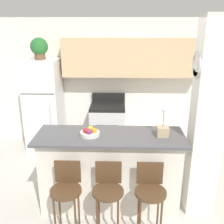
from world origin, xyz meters
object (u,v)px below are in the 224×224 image
object	(u,v)px
orchid_vase	(163,129)
fruit_bowl	(90,133)
refrigerator	(44,105)
potted_plant_on_fridge	(39,48)
trash_bin	(71,144)
bar_stool_left	(67,190)
stove_range	(108,126)
bar_stool_mid	(108,191)
bar_stool_right	(150,192)

from	to	relation	value
orchid_vase	fruit_bowl	bearing A→B (deg)	-178.63
refrigerator	fruit_bowl	xyz separation A→B (m)	(1.13, -1.84, 0.22)
potted_plant_on_fridge	orchid_vase	world-z (taller)	potted_plant_on_fridge
refrigerator	trash_bin	xyz separation A→B (m)	(0.55, -0.25, -0.71)
bar_stool_left	trash_bin	bearing A→B (deg)	99.52
stove_range	trash_bin	world-z (taller)	stove_range
potted_plant_on_fridge	fruit_bowl	world-z (taller)	potted_plant_on_fridge
trash_bin	bar_stool_mid	bearing A→B (deg)	-68.40
stove_range	bar_stool_left	distance (m)	2.43
potted_plant_on_fridge	orchid_vase	xyz separation A→B (m)	(2.05, -1.82, -0.84)
fruit_bowl	bar_stool_mid	bearing A→B (deg)	-63.66
stove_range	potted_plant_on_fridge	xyz separation A→B (m)	(-1.26, -0.04, 1.55)
stove_range	orchid_vase	world-z (taller)	orchid_vase
fruit_bowl	trash_bin	bearing A→B (deg)	109.98
orchid_vase	bar_stool_right	bearing A→B (deg)	-109.41
fruit_bowl	trash_bin	world-z (taller)	fruit_bowl
bar_stool_left	trash_bin	size ratio (longest dim) A/B	2.44
refrigerator	trash_bin	bearing A→B (deg)	-24.62
bar_stool_mid	orchid_vase	distance (m)	1.02
bar_stool_right	refrigerator	bearing A→B (deg)	128.32
fruit_bowl	refrigerator	bearing A→B (deg)	121.46
bar_stool_mid	trash_bin	distance (m)	2.30
trash_bin	bar_stool_left	bearing A→B (deg)	-80.48
refrigerator	orchid_vase	xyz separation A→B (m)	(2.05, -1.82, 0.27)
bar_stool_left	orchid_vase	xyz separation A→B (m)	(1.15, 0.54, 0.56)
bar_stool_mid	trash_bin	bearing A→B (deg)	111.60
bar_stool_right	stove_range	bearing A→B (deg)	104.10
bar_stool_right	fruit_bowl	xyz separation A→B (m)	(-0.74, 0.52, 0.50)
refrigerator	trash_bin	size ratio (longest dim) A/B	4.73
bar_stool_left	potted_plant_on_fridge	distance (m)	2.89
stove_range	bar_stool_mid	size ratio (longest dim) A/B	1.15
bar_stool_left	trash_bin	xyz separation A→B (m)	(-0.35, 2.11, -0.42)
bar_stool_mid	fruit_bowl	world-z (taller)	fruit_bowl
bar_stool_right	orchid_vase	xyz separation A→B (m)	(0.19, 0.54, 0.56)
orchid_vase	trash_bin	world-z (taller)	orchid_vase
stove_range	trash_bin	size ratio (longest dim) A/B	2.82
stove_range	bar_stool_right	size ratio (longest dim) A/B	1.15
potted_plant_on_fridge	fruit_bowl	xyz separation A→B (m)	(1.13, -1.84, -0.90)
bar_stool_left	fruit_bowl	xyz separation A→B (m)	(0.22, 0.52, 0.50)
bar_stool_right	bar_stool_mid	bearing A→B (deg)	180.00
bar_stool_mid	orchid_vase	bearing A→B (deg)	38.77
bar_stool_right	trash_bin	xyz separation A→B (m)	(-1.31, 2.11, -0.42)
trash_bin	refrigerator	bearing A→B (deg)	155.38
bar_stool_right	potted_plant_on_fridge	xyz separation A→B (m)	(-1.86, 2.36, 1.40)
bar_stool_right	orchid_vase	bearing A→B (deg)	70.59
refrigerator	stove_range	bearing A→B (deg)	1.80
orchid_vase	trash_bin	bearing A→B (deg)	133.81
stove_range	bar_stool_left	size ratio (longest dim) A/B	1.15
potted_plant_on_fridge	orchid_vase	distance (m)	2.87
refrigerator	bar_stool_left	size ratio (longest dim) A/B	1.94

